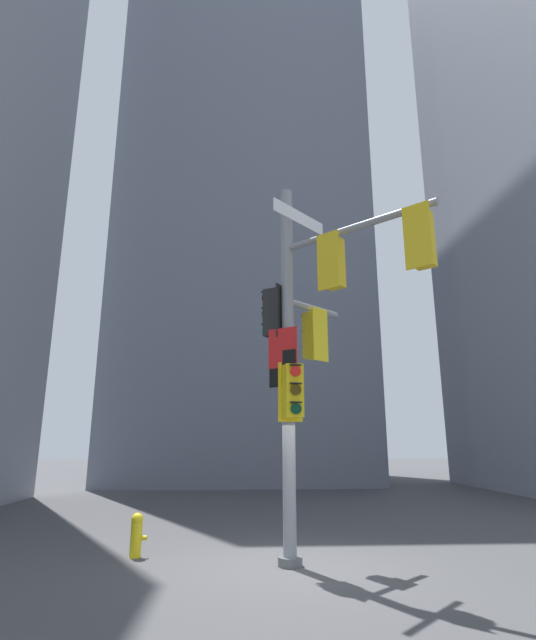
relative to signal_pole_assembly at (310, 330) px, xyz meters
name	(u,v)px	position (x,y,z in m)	size (l,w,h in m)	color
ground	(290,566)	(-0.42, 0.30, -4.33)	(120.00, 120.00, 0.00)	#474749
building_mid_block	(244,214)	(-1.29, 22.22, 13.56)	(14.44, 14.44, 35.79)	slate
signal_pole_assembly	(310,330)	(0.00, 0.00, 0.00)	(2.95, 3.45, 7.52)	gray
fire_hydrant	(136,534)	(-3.37, 1.17, -3.90)	(0.33, 0.23, 0.82)	yellow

